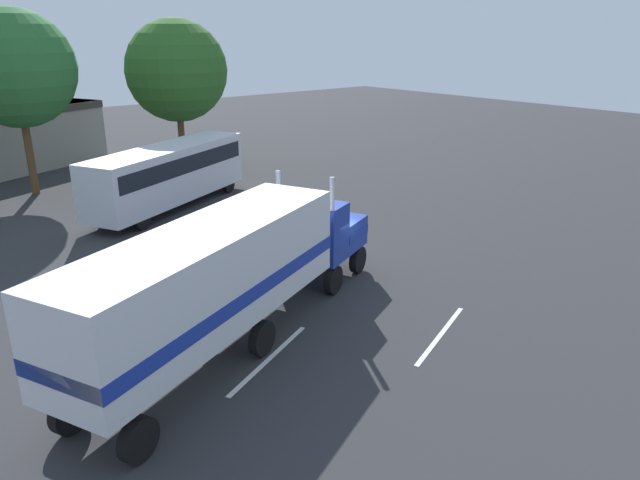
{
  "coord_description": "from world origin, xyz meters",
  "views": [
    {
      "loc": [
        -13.91,
        -16.36,
        9.36
      ],
      "look_at": [
        -0.05,
        0.25,
        1.6
      ],
      "focal_mm": 33.05,
      "sensor_mm": 36.0,
      "label": 1
    }
  ],
  "objects": [
    {
      "name": "tree_right",
      "position": [
        4.66,
        20.75,
        6.78
      ],
      "size": [
        6.68,
        6.68,
        10.13
      ],
      "color": "brown",
      "rests_on": "ground_plane"
    },
    {
      "name": "person_bystander",
      "position": [
        -3.14,
        2.24,
        0.89
      ],
      "size": [
        0.42,
        0.48,
        1.63
      ],
      "color": "#2D3347",
      "rests_on": "ground_plane"
    },
    {
      "name": "ground_plane",
      "position": [
        0.0,
        0.0,
        0.0
      ],
      "size": [
        120.0,
        120.0,
        0.0
      ],
      "primitive_type": "plane",
      "color": "#2D2D30"
    },
    {
      "name": "tree_center",
      "position": [
        -5.04,
        21.07,
        7.27
      ],
      "size": [
        6.63,
        6.63,
        10.6
      ],
      "color": "brown",
      "rests_on": "ground_plane"
    },
    {
      "name": "parked_bus",
      "position": [
        -0.12,
        13.12,
        2.07
      ],
      "size": [
        11.02,
        7.08,
        3.4
      ],
      "color": "silver",
      "rests_on": "ground_plane"
    },
    {
      "name": "lane_stripe_near",
      "position": [
        -5.17,
        -3.5,
        0.01
      ],
      "size": [
        4.08,
        1.95,
        0.01
      ],
      "primitive_type": "cube",
      "rotation": [
        0.0,
        0.0,
        0.42
      ],
      "color": "silver",
      "rests_on": "ground_plane"
    },
    {
      "name": "semi_truck",
      "position": [
        -5.5,
        -2.07,
        2.52
      ],
      "size": [
        13.98,
        7.93,
        4.5
      ],
      "color": "#193399",
      "rests_on": "ground_plane"
    },
    {
      "name": "lane_stripe_mid",
      "position": [
        -0.03,
        -5.85,
        0.01
      ],
      "size": [
        4.18,
        1.69,
        0.01
      ],
      "primitive_type": "cube",
      "rotation": [
        0.0,
        0.0,
        0.36
      ],
      "color": "silver",
      "rests_on": "ground_plane"
    }
  ]
}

